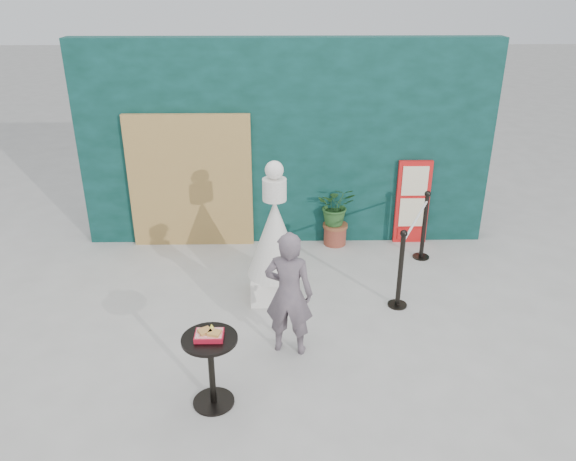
# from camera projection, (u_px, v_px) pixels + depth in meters

# --- Properties ---
(ground) EXTENTS (60.00, 60.00, 0.00)m
(ground) POSITION_uv_depth(u_px,v_px,m) (290.00, 363.00, 5.97)
(ground) COLOR #ADAAA5
(ground) RESTS_ON ground
(back_wall) EXTENTS (6.00, 0.30, 3.00)m
(back_wall) POSITION_uv_depth(u_px,v_px,m) (286.00, 144.00, 8.21)
(back_wall) COLOR black
(back_wall) RESTS_ON ground
(bamboo_fence) EXTENTS (1.80, 0.08, 2.00)m
(bamboo_fence) POSITION_uv_depth(u_px,v_px,m) (190.00, 182.00, 8.21)
(bamboo_fence) COLOR tan
(bamboo_fence) RESTS_ON ground
(woman) EXTENTS (0.58, 0.44, 1.42)m
(woman) POSITION_uv_depth(u_px,v_px,m) (289.00, 294.00, 5.89)
(woman) COLOR #675860
(woman) RESTS_ON ground
(menu_board) EXTENTS (0.50, 0.07, 1.30)m
(menu_board) POSITION_uv_depth(u_px,v_px,m) (412.00, 202.00, 8.42)
(menu_board) COLOR red
(menu_board) RESTS_ON ground
(statue) EXTENTS (0.70, 0.70, 1.81)m
(statue) POSITION_uv_depth(u_px,v_px,m) (275.00, 244.00, 6.91)
(statue) COLOR white
(statue) RESTS_ON ground
(cafe_table) EXTENTS (0.52, 0.52, 0.75)m
(cafe_table) POSITION_uv_depth(u_px,v_px,m) (211.00, 360.00, 5.21)
(cafe_table) COLOR black
(cafe_table) RESTS_ON ground
(food_basket) EXTENTS (0.26, 0.19, 0.11)m
(food_basket) POSITION_uv_depth(u_px,v_px,m) (209.00, 334.00, 5.09)
(food_basket) COLOR #B01228
(food_basket) RESTS_ON cafe_table
(planter) EXTENTS (0.56, 0.48, 0.95)m
(planter) POSITION_uv_depth(u_px,v_px,m) (336.00, 211.00, 8.39)
(planter) COLOR brown
(planter) RESTS_ON ground
(stanchion_barrier) EXTENTS (0.84, 1.54, 1.03)m
(stanchion_barrier) POSITION_uv_depth(u_px,v_px,m) (413.00, 247.00, 7.39)
(stanchion_barrier) COLOR black
(stanchion_barrier) RESTS_ON ground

